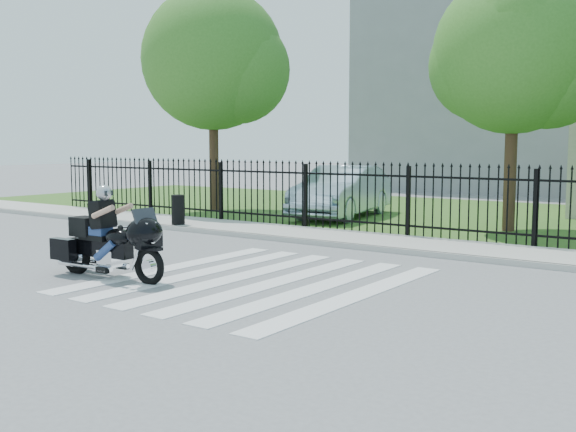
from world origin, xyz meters
The scene contains 12 objects.
ground centered at (0.00, 0.00, 0.00)m, with size 120.00×120.00×0.00m, color slate.
crosswalk centered at (0.00, 0.00, 0.01)m, with size 5.00×5.50×0.01m, color silver, non-canonical shape.
sidewalk centered at (0.00, 5.00, 0.06)m, with size 40.00×2.00×0.12m, color #ADAAA3.
curb centered at (0.00, 4.00, 0.06)m, with size 40.00×0.12×0.12m, color #ADAAA3.
grass_strip centered at (0.00, 12.00, 0.01)m, with size 40.00×12.00×0.02m, color #345D1F.
iron_fence centered at (0.00, 6.00, 0.90)m, with size 26.00×0.04×1.80m.
tree_left centered at (-8.50, 8.50, 5.17)m, with size 4.80×4.80×7.58m.
tree_mid centered at (1.50, 9.00, 4.67)m, with size 4.20×4.20×6.78m.
building_tall centered at (-3.00, 26.00, 6.00)m, with size 15.00×10.00×12.00m, color gray.
motorcycle_rider centered at (-2.22, -1.30, 0.68)m, with size 2.51×0.78×1.66m.
parked_car centered at (-3.86, 9.31, 0.83)m, with size 1.72×4.92×1.62m, color #ADC8DA.
litter_bin centered at (-6.08, 4.30, 0.53)m, with size 0.36×0.36×0.82m, color black.
Camera 1 is at (7.07, -8.90, 2.34)m, focal length 42.00 mm.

